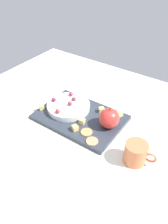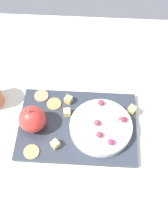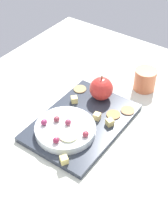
{
  "view_description": "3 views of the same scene",
  "coord_description": "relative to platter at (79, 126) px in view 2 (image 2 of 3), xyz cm",
  "views": [
    {
      "loc": [
        42.76,
        -58.36,
        63.94
      ],
      "look_at": [
        1.98,
        -0.07,
        7.76
      ],
      "focal_mm": 36.14,
      "sensor_mm": 36.0,
      "label": 1
    },
    {
      "loc": [
        -4.32,
        39.99,
        78.34
      ],
      "look_at": [
        -1.8,
        -2.47,
        8.22
      ],
      "focal_mm": 44.75,
      "sensor_mm": 36.0,
      "label": 2
    },
    {
      "loc": [
        -57.36,
        -41.3,
        72.8
      ],
      "look_at": [
        -0.41,
        -1.12,
        9.35
      ],
      "focal_mm": 50.03,
      "sensor_mm": 36.0,
      "label": 3
    }
  ],
  "objects": [
    {
      "name": "cheese_cube_0",
      "position": [
        3.75,
        -8.31,
        1.86
      ],
      "size": [
        2.77,
        2.77,
        2.08
      ],
      "primitive_type": "cube",
      "rotation": [
        0.0,
        0.0,
        1.13
      ],
      "color": "#E1C56E",
      "rests_on": "platter"
    },
    {
      "name": "apple_stem",
      "position": [
        13.18,
        1.01,
        9.34
      ],
      "size": [
        0.5,
        0.5,
        1.2
      ],
      "primitive_type": "cylinder",
      "color": "brown",
      "rests_on": "apple_whole"
    },
    {
      "name": "grape_2",
      "position": [
        -9.55,
        6.59,
        4.11
      ],
      "size": [
        1.99,
        1.79,
        1.8
      ],
      "primitive_type": "ellipsoid",
      "color": "#972E56",
      "rests_on": "serving_dish"
    },
    {
      "name": "apple_whole",
      "position": [
        13.18,
        1.01,
        4.78
      ],
      "size": [
        7.92,
        7.92,
        7.92
      ],
      "primitive_type": "sphere",
      "color": "red",
      "rests_on": "platter"
    },
    {
      "name": "apple_slice_0",
      "position": [
        -9.19,
        -2.27,
        3.52
      ],
      "size": [
        5.47,
        5.47,
        0.6
      ],
      "primitive_type": "cylinder",
      "color": "beige",
      "rests_on": "serving_dish"
    },
    {
      "name": "grape_0",
      "position": [
        -6.39,
        -6.3,
        4.06
      ],
      "size": [
        1.99,
        1.79,
        1.69
      ],
      "primitive_type": "ellipsoid",
      "color": "#983140",
      "rests_on": "serving_dish"
    },
    {
      "name": "grape_4",
      "position": [
        -6.26,
        4.46,
        4.02
      ],
      "size": [
        1.99,
        1.79,
        1.61
      ],
      "primitive_type": "ellipsoid",
      "color": "brown",
      "rests_on": "serving_dish"
    },
    {
      "name": "cracker_1",
      "position": [
        8.19,
        -6.99,
        1.02
      ],
      "size": [
        4.52,
        4.52,
        0.4
      ],
      "primitive_type": "cylinder",
      "color": "tan",
      "rests_on": "platter"
    },
    {
      "name": "cheese_cube_1",
      "position": [
        3.74,
        -3.61,
        1.86
      ],
      "size": [
        2.38,
        2.38,
        2.08
      ],
      "primitive_type": "cube",
      "rotation": [
        0.0,
        0.0,
        0.15
      ],
      "color": "#E7C67A",
      "rests_on": "platter"
    },
    {
      "name": "cheese_cube_3",
      "position": [
        -15.99,
        -5.86,
        1.86
      ],
      "size": [
        2.89,
        2.89,
        2.08
      ],
      "primitive_type": "cube",
      "rotation": [
        0.0,
        0.0,
        0.98
      ],
      "color": "#EBD575",
      "rests_on": "platter"
    },
    {
      "name": "table",
      "position": [
        0.33,
        -0.18,
        -2.43
      ],
      "size": [
        116.87,
        99.48,
        3.22
      ],
      "primitive_type": "cube",
      "color": "silver",
      "rests_on": "ground"
    },
    {
      "name": "grape_3",
      "position": [
        -5.5,
        0.69,
        4.15
      ],
      "size": [
        1.99,
        1.79,
        1.87
      ],
      "primitive_type": "ellipsoid",
      "color": "#963651",
      "rests_on": "serving_dish"
    },
    {
      "name": "grape_1",
      "position": [
        -13.12,
        -0.9,
        4.08
      ],
      "size": [
        1.99,
        1.79,
        1.73
      ],
      "primitive_type": "ellipsoid",
      "color": "#8F2744",
      "rests_on": "serving_dish"
    },
    {
      "name": "serving_dish",
      "position": [
        -6.65,
        0.95,
        2.02
      ],
      "size": [
        18.33,
        18.33,
        2.4
      ],
      "primitive_type": "cylinder",
      "color": "white",
      "rests_on": "platter"
    },
    {
      "name": "cheese_cube_2",
      "position": [
        6.18,
        7.1,
        1.86
      ],
      "size": [
        2.94,
        2.94,
        2.08
      ],
      "primitive_type": "cube",
      "rotation": [
        0.0,
        0.0,
        0.8
      ],
      "color": "#EAD276",
      "rests_on": "platter"
    },
    {
      "name": "cracker_0",
      "position": [
        12.54,
        -9.77,
        1.02
      ],
      "size": [
        4.52,
        4.52,
        0.4
      ],
      "primitive_type": "cylinder",
      "color": "tan",
      "rests_on": "platter"
    },
    {
      "name": "platter",
      "position": [
        0.0,
        0.0,
        0.0
      ],
      "size": [
        35.18,
        24.27,
        1.64
      ],
      "primitive_type": "cube",
      "color": "#2E3540",
      "rests_on": "table"
    },
    {
      "name": "cracker_2",
      "position": [
        12.73,
        9.5,
        1.02
      ],
      "size": [
        4.52,
        4.52,
        0.4
      ],
      "primitive_type": "cylinder",
      "color": "tan",
      "rests_on": "platter"
    }
  ]
}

